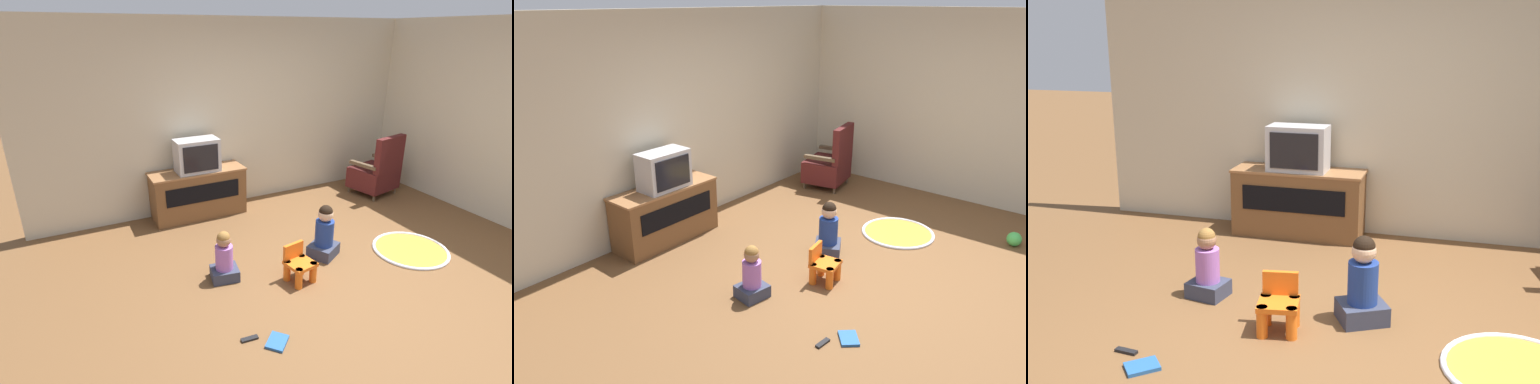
# 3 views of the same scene
# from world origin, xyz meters

# --- Properties ---
(ground_plane) EXTENTS (30.00, 30.00, 0.00)m
(ground_plane) POSITION_xyz_m (0.00, 0.00, 0.00)
(ground_plane) COLOR brown
(wall_back) EXTENTS (5.82, 0.12, 2.61)m
(wall_back) POSITION_xyz_m (-0.09, 2.52, 1.31)
(wall_back) COLOR beige
(wall_back) RESTS_ON ground_plane
(tv_cabinet) EXTENTS (1.30, 0.46, 0.67)m
(tv_cabinet) POSITION_xyz_m (-0.81, 2.21, 0.35)
(tv_cabinet) COLOR brown
(tv_cabinet) RESTS_ON ground_plane
(television) EXTENTS (0.57, 0.33, 0.44)m
(television) POSITION_xyz_m (-0.81, 2.18, 0.89)
(television) COLOR #B7B7BC
(television) RESTS_ON tv_cabinet
(black_armchair) EXTENTS (0.74, 0.69, 0.97)m
(black_armchair) POSITION_xyz_m (1.96, 1.71, 0.36)
(black_armchair) COLOR brown
(black_armchair) RESTS_ON ground_plane
(yellow_kid_chair) EXTENTS (0.31, 0.30, 0.39)m
(yellow_kid_chair) POSITION_xyz_m (-0.42, 0.23, 0.17)
(yellow_kid_chair) COLOR orange
(yellow_kid_chair) RESTS_ON ground_plane
(play_mat) EXTENTS (0.88, 0.88, 0.04)m
(play_mat) POSITION_xyz_m (1.09, 0.13, 0.01)
(play_mat) COLOR gold
(play_mat) RESTS_ON ground_plane
(child_watching_left) EXTENTS (0.42, 0.40, 0.63)m
(child_watching_left) POSITION_xyz_m (0.10, 0.52, 0.27)
(child_watching_left) COLOR #33384C
(child_watching_left) RESTS_ON ground_plane
(child_watching_center) EXTENTS (0.32, 0.29, 0.55)m
(child_watching_center) POSITION_xyz_m (-1.10, 0.60, 0.24)
(child_watching_center) COLOR #33384C
(child_watching_center) RESTS_ON ground_plane
(book) EXTENTS (0.25, 0.25, 0.02)m
(book) POSITION_xyz_m (-1.08, -0.47, 0.01)
(book) COLOR #235699
(book) RESTS_ON ground_plane
(remote_control) EXTENTS (0.15, 0.06, 0.02)m
(remote_control) POSITION_xyz_m (-1.27, -0.33, 0.01)
(remote_control) COLOR black
(remote_control) RESTS_ON ground_plane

